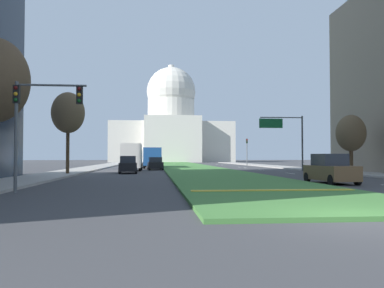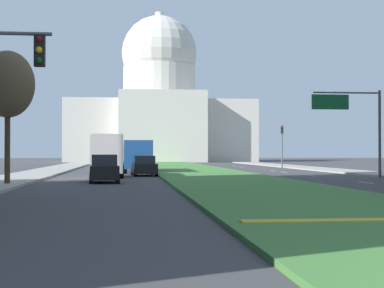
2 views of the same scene
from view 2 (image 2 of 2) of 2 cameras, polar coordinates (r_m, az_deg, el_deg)
ground_plane at (r=66.82m, az=-0.41°, el=-2.41°), size 261.54×261.54×0.00m
grass_median at (r=60.91m, az=0.14°, el=-2.50°), size 8.38×107.00×0.14m
lane_dashes_right at (r=53.50m, az=10.05°, el=-2.80°), size 0.16×67.42×0.01m
sidewalk_left at (r=55.15m, az=-14.14°, el=-2.65°), size 4.00×107.00×0.15m
sidewalk_right at (r=58.48m, az=14.89°, el=-2.54°), size 4.00×107.00×0.15m
capitol_building at (r=125.73m, az=-3.07°, el=3.45°), size 37.69×24.32×31.05m
traffic_light_far_right at (r=73.31m, az=8.47°, el=0.33°), size 0.28×0.35×5.20m
overhead_guide_sign at (r=46.38m, az=15.03°, el=2.62°), size 5.30×0.20×6.50m
street_tree_left_mid at (r=35.98m, az=-16.94°, el=5.33°), size 3.04×3.04×7.65m
sedan_midblock at (r=38.51m, az=-8.26°, el=-2.38°), size 2.04×4.32×1.76m
sedan_distant at (r=49.17m, az=-4.54°, el=-2.10°), size 2.12×4.60×1.62m
box_truck_delivery at (r=45.81m, az=-7.92°, el=-1.05°), size 2.40×6.40×3.20m
city_bus at (r=57.74m, az=-5.14°, el=-0.91°), size 2.62×11.00×2.95m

